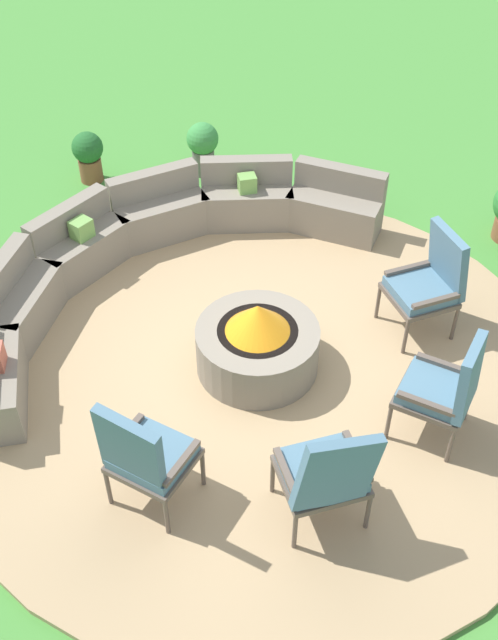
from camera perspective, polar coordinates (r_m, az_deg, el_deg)
The scene contains 10 objects.
ground_plane at distance 6.95m, azimuth 0.62°, elevation -3.78°, with size 24.00×24.00×0.00m, color #478C38.
patio_circle at distance 6.92m, azimuth 0.62°, elevation -3.60°, with size 5.62×5.62×0.06m, color tan.
fire_pit at distance 6.71m, azimuth 0.64°, elevation -1.77°, with size 1.10×1.10×0.72m.
curved_stone_bench at distance 7.77m, azimuth -7.59°, elevation 5.10°, with size 4.63×2.64×0.73m.
lounge_chair_front_left at distance 5.56m, azimuth -7.87°, elevation -10.00°, with size 0.77×0.79×1.14m.
lounge_chair_front_right at distance 5.47m, azimuth 5.88°, elevation -11.38°, with size 0.67×0.60×1.10m.
lounge_chair_back_left at distance 6.18m, azimuth 14.60°, elevation -4.91°, with size 0.77×0.78×1.04m.
lounge_chair_back_right at distance 7.12m, azimuth 13.47°, elevation 2.91°, with size 0.61×0.57×1.07m.
potted_plant_1 at distance 9.45m, azimuth -3.49°, elevation 12.98°, with size 0.39×0.39×0.67m.
potted_plant_4 at distance 9.50m, azimuth -11.97°, elevation 12.11°, with size 0.37×0.37×0.63m.
Camera 1 is at (-1.87, -4.44, 5.01)m, focal length 42.60 mm.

